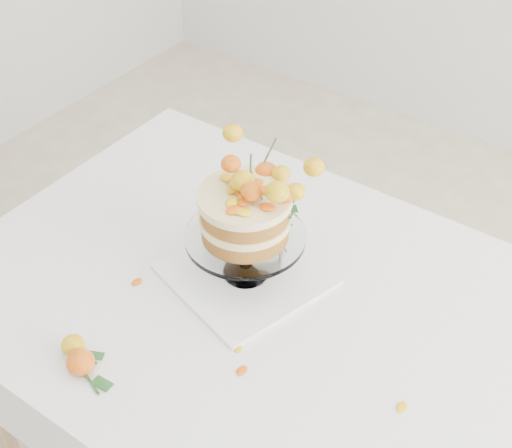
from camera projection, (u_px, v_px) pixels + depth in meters
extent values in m
cube|color=tan|center=(286.00, 318.00, 1.47)|extent=(1.40, 0.90, 0.04)
cylinder|color=tan|center=(182.00, 241.00, 2.21)|extent=(0.06, 0.06, 0.71)
cube|color=white|center=(286.00, 310.00, 1.45)|extent=(1.42, 0.92, 0.01)
cube|color=white|center=(385.00, 229.00, 1.81)|extent=(1.42, 0.01, 0.20)
cube|color=white|center=(55.00, 220.00, 1.83)|extent=(0.01, 0.92, 0.20)
cube|color=white|center=(246.00, 274.00, 1.52)|extent=(0.36, 0.36, 0.01)
cylinder|color=white|center=(245.00, 253.00, 1.48)|extent=(0.02, 0.02, 0.08)
cylinder|color=white|center=(245.00, 236.00, 1.45)|extent=(0.25, 0.25, 0.01)
cylinder|color=#8D5F1F|center=(245.00, 228.00, 1.44)|extent=(0.21, 0.21, 0.04)
cylinder|color=beige|center=(245.00, 218.00, 1.42)|extent=(0.22, 0.22, 0.02)
cylinder|color=#8D5F1F|center=(245.00, 208.00, 1.40)|extent=(0.21, 0.21, 0.04)
cylinder|color=beige|center=(245.00, 197.00, 1.39)|extent=(0.23, 0.23, 0.02)
cylinder|color=white|center=(266.00, 269.00, 1.54)|extent=(0.06, 0.06, 0.01)
cylinder|color=white|center=(266.00, 254.00, 1.51)|extent=(0.07, 0.07, 0.08)
ellipsoid|color=yellow|center=(73.00, 345.00, 1.35)|extent=(0.04, 0.04, 0.04)
cylinder|color=#2E5723|center=(86.00, 358.00, 1.35)|extent=(0.05, 0.01, 0.00)
ellipsoid|color=red|center=(81.00, 362.00, 1.32)|extent=(0.05, 0.05, 0.05)
cylinder|color=#2E5723|center=(91.00, 383.00, 1.31)|extent=(0.06, 0.03, 0.01)
ellipsoid|color=yellow|center=(209.00, 313.00, 1.44)|extent=(0.03, 0.02, 0.00)
ellipsoid|color=yellow|center=(237.00, 348.00, 1.37)|extent=(0.03, 0.02, 0.00)
ellipsoid|color=yellow|center=(242.00, 371.00, 1.33)|extent=(0.03, 0.02, 0.00)
ellipsoid|color=yellow|center=(173.00, 271.00, 1.53)|extent=(0.03, 0.02, 0.00)
ellipsoid|color=yellow|center=(137.00, 282.00, 1.51)|extent=(0.03, 0.02, 0.00)
ellipsoid|color=yellow|center=(402.00, 407.00, 1.27)|extent=(0.03, 0.02, 0.00)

